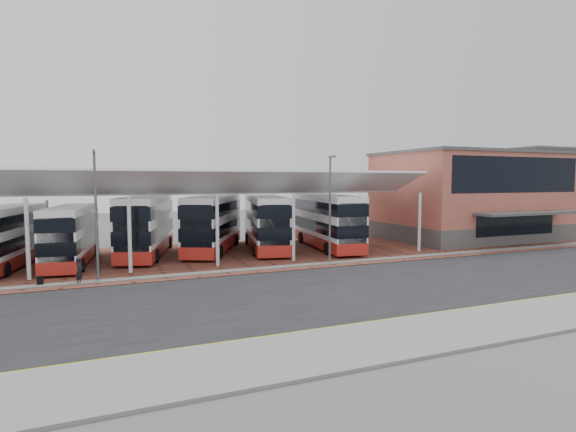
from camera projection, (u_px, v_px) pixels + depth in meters
name	position (u px, v px, depth m)	size (l,w,h in m)	color
ground	(349.00, 284.00, 27.10)	(140.00, 140.00, 0.00)	#4C4E49
road	(357.00, 288.00, 26.17)	(120.00, 14.00, 0.02)	black
forecourt	(294.00, 251.00, 39.84)	(72.00, 16.00, 0.06)	brown
sidewalk	(457.00, 329.00, 18.80)	(120.00, 4.00, 0.14)	slate
north_kerb	(306.00, 265.00, 32.81)	(120.00, 0.80, 0.14)	slate
yellow_line_near	(426.00, 316.00, 20.64)	(120.00, 0.12, 0.01)	#BBB600
yellow_line_far	(421.00, 315.00, 20.92)	(120.00, 0.12, 0.01)	#BBB600
canopy	(201.00, 186.00, 37.20)	(37.00, 11.63, 7.07)	silver
terminal	(470.00, 195.00, 48.30)	(18.40, 14.40, 9.25)	#4E4C49
warehouse	(548.00, 188.00, 67.04)	(30.50, 20.50, 10.25)	slate
lamp_west	(96.00, 212.00, 27.21)	(0.16, 0.90, 8.07)	#56575C
lamp_east	(330.00, 206.00, 33.29)	(0.16, 0.90, 8.07)	#56575C
bus_0	(5.00, 238.00, 31.70)	(4.22, 10.85, 4.36)	white
bus_1	(72.00, 235.00, 33.24)	(3.61, 10.64, 4.30)	white
bus_2	(147.00, 226.00, 37.22)	(5.77, 12.26, 4.93)	white
bus_3	(213.00, 224.00, 39.39)	(7.60, 11.85, 4.88)	white
bus_4	(265.00, 223.00, 40.34)	(5.10, 12.00, 4.82)	white
bus_5	(327.00, 222.00, 41.22)	(4.18, 12.12, 4.89)	white
pedestrian	(79.00, 271.00, 26.85)	(0.59, 0.38, 1.61)	black
suitcase	(40.00, 281.00, 26.48)	(0.34, 0.24, 0.58)	black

